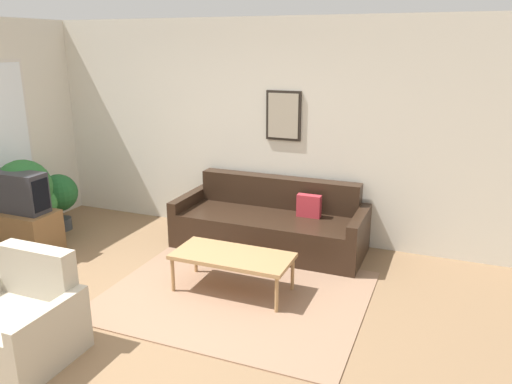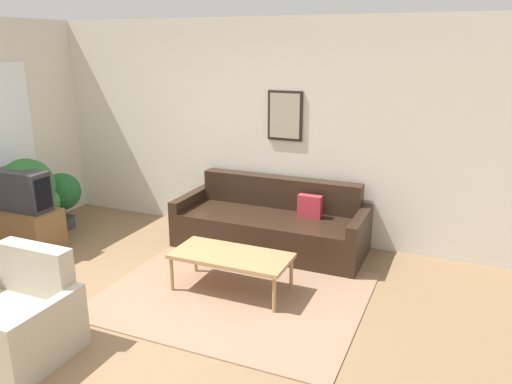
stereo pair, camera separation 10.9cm
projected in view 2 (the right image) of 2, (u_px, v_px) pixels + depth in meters
name	position (u px, v px, depth m)	size (l,w,h in m)	color
ground_plane	(107.00, 330.00, 4.33)	(16.00, 16.00, 0.00)	#846647
area_rug	(235.00, 294.00, 4.94)	(2.49, 2.02, 0.01)	#937056
wall_back	(239.00, 128.00, 6.37)	(8.00, 0.09, 2.70)	beige
couch	(272.00, 225.00, 6.02)	(2.27, 0.90, 0.81)	black
coffee_table	(231.00, 257.00, 4.92)	(1.18, 0.55, 0.40)	#A87F51
tv_stand	(27.00, 230.00, 5.91)	(0.81, 0.46, 0.52)	brown
tv	(21.00, 191.00, 5.77)	(0.69, 0.28, 0.47)	#2D2D33
armchair	(16.00, 322.00, 3.94)	(0.85, 0.76, 0.83)	#B2A893
potted_plant_tall	(27.00, 190.00, 6.03)	(0.66, 0.66, 1.07)	#935638
potted_plant_by_window	(62.00, 194.00, 6.59)	(0.49, 0.49, 0.76)	#383D42
potted_plant_small	(45.00, 205.00, 6.36)	(0.39, 0.39, 0.65)	slate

